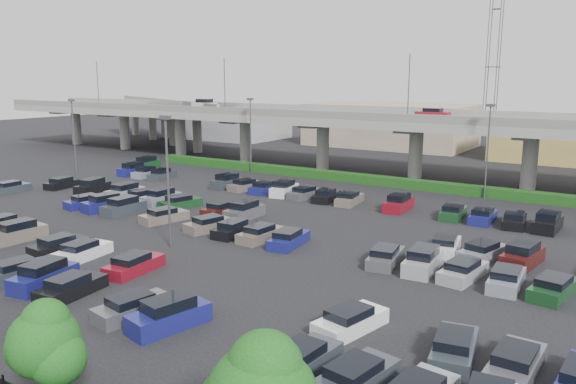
{
  "coord_description": "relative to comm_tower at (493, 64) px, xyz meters",
  "views": [
    {
      "loc": [
        30.76,
        -38.43,
        13.12
      ],
      "look_at": [
        1.26,
        6.96,
        2.0
      ],
      "focal_mm": 35.0,
      "sensor_mm": 36.0,
      "label": 1
    }
  ],
  "objects": [
    {
      "name": "ground",
      "position": [
        -4.0,
        -74.0,
        -15.61
      ],
      "size": [
        280.0,
        280.0,
        0.0
      ],
      "primitive_type": "plane",
      "color": "black"
    },
    {
      "name": "overpass",
      "position": [
        -4.25,
        -41.99,
        -8.64
      ],
      "size": [
        150.0,
        13.0,
        15.8
      ],
      "color": "gray",
      "rests_on": "ground"
    },
    {
      "name": "on_ramp",
      "position": [
        -56.1,
        -30.95,
        -8.76
      ],
      "size": [
        50.93,
        30.13,
        8.8
      ],
      "color": "gray",
      "rests_on": "ground"
    },
    {
      "name": "hedge",
      "position": [
        -4.0,
        -49.0,
        -15.06
      ],
      "size": [
        66.0,
        1.6,
        1.1
      ],
      "primitive_type": "cube",
      "color": "#103810",
      "rests_on": "ground"
    },
    {
      "name": "parked_cars",
      "position": [
        -5.26,
        -77.63,
        -15.0
      ],
      "size": [
        62.91,
        41.62,
        1.67
      ],
      "color": "white",
      "rests_on": "ground"
    },
    {
      "name": "light_poles",
      "position": [
        -8.12,
        -72.0,
        -9.37
      ],
      "size": [
        66.9,
        48.38,
        10.3
      ],
      "color": "#515156",
      "rests_on": "ground"
    },
    {
      "name": "distant_buildings",
      "position": [
        8.38,
        -12.19,
        -11.87
      ],
      "size": [
        138.0,
        24.0,
        9.0
      ],
      "color": "gray",
      "rests_on": "ground"
    },
    {
      "name": "comm_tower",
      "position": [
        0.0,
        0.0,
        0.0
      ],
      "size": [
        2.4,
        2.4,
        30.0
      ],
      "color": "#515156",
      "rests_on": "ground"
    }
  ]
}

